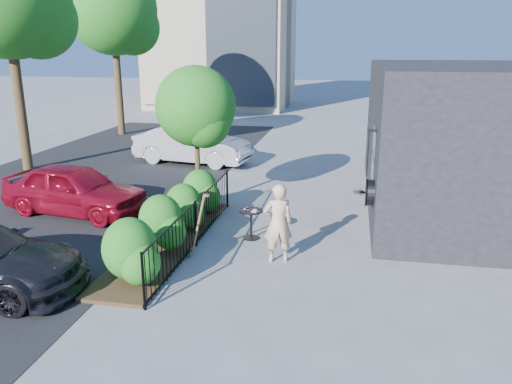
% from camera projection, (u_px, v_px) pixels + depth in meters
% --- Properties ---
extents(ground, '(120.00, 120.00, 0.00)m').
position_uv_depth(ground, '(260.00, 251.00, 11.36)').
color(ground, gray).
rests_on(ground, ground).
extents(shop_building, '(6.22, 9.00, 4.00)m').
position_uv_depth(shop_building, '(480.00, 138.00, 14.04)').
color(shop_building, black).
rests_on(shop_building, ground).
extents(fence, '(0.05, 6.05, 1.10)m').
position_uv_depth(fence, '(196.00, 223.00, 11.47)').
color(fence, black).
rests_on(fence, ground).
extents(planting_bed, '(1.30, 6.00, 0.08)m').
position_uv_depth(planting_bed, '(168.00, 242.00, 11.75)').
color(planting_bed, '#382616').
rests_on(planting_bed, ground).
extents(shrubs, '(1.10, 5.60, 1.24)m').
position_uv_depth(shrubs, '(172.00, 214.00, 11.64)').
color(shrubs, '#196116').
rests_on(shrubs, ground).
extents(patio_tree, '(2.20, 2.20, 3.94)m').
position_uv_depth(patio_tree, '(198.00, 112.00, 13.59)').
color(patio_tree, '#3F2B19').
rests_on(patio_tree, ground).
extents(street, '(9.00, 30.00, 0.01)m').
position_uv_depth(street, '(56.00, 196.00, 15.46)').
color(street, black).
rests_on(street, ground).
extents(street_tree_near, '(4.40, 4.40, 8.28)m').
position_uv_depth(street_tree_near, '(7.00, 2.00, 17.11)').
color(street_tree_near, '#3F2B19').
rests_on(street_tree_near, ground).
extents(street_tree_far, '(4.40, 4.40, 8.28)m').
position_uv_depth(street_tree_far, '(114.00, 16.00, 24.65)').
color(street_tree_far, '#3F2B19').
rests_on(street_tree_far, ground).
extents(cafe_table, '(0.57, 0.57, 0.77)m').
position_uv_depth(cafe_table, '(251.00, 219.00, 11.93)').
color(cafe_table, black).
rests_on(cafe_table, ground).
extents(woman, '(0.73, 0.58, 1.73)m').
position_uv_depth(woman, '(278.00, 223.00, 10.57)').
color(woman, '#D2AA87').
rests_on(woman, ground).
extents(shovel, '(0.51, 0.20, 1.51)m').
position_uv_depth(shovel, '(197.00, 230.00, 10.78)').
color(shovel, brown).
rests_on(shovel, ground).
extents(car_red, '(4.31, 2.30, 1.39)m').
position_uv_depth(car_red, '(75.00, 189.00, 13.71)').
color(car_red, maroon).
rests_on(car_red, ground).
extents(car_silver, '(4.79, 2.28, 1.52)m').
position_uv_depth(car_silver, '(192.00, 144.00, 19.65)').
color(car_silver, '#BABABF').
rests_on(car_silver, ground).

